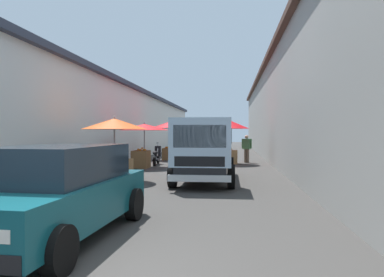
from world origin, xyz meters
name	(u,v)px	position (x,y,z in m)	size (l,w,h in m)	color
ground	(192,166)	(13.50, 0.00, 0.00)	(90.00, 90.00, 0.00)	#3D3A38
building_left_whitewash	(68,122)	(15.75, 7.47, 2.26)	(49.80, 7.50, 4.51)	silver
building_right_concrete	(337,109)	(15.75, -7.47, 2.93)	(49.80, 7.50, 5.84)	gray
fruit_stall_near_left	(144,135)	(12.70, 2.21, 1.56)	(2.41, 2.41, 2.15)	#9E9EA3
fruit_stall_far_left	(115,134)	(8.00, 1.98, 1.62)	(2.22, 2.22, 2.22)	#9E9EA3
fruit_stall_far_right	(171,128)	(17.53, 1.73, 1.92)	(2.54, 2.54, 2.44)	#9E9EA3
fruit_stall_mid_lane	(229,129)	(15.13, -1.79, 1.83)	(2.20, 2.20, 2.40)	#9E9EA3
hatchback_car	(55,191)	(1.66, 0.81, 0.74)	(3.99, 2.08, 1.45)	#0F4C56
delivery_truck	(203,152)	(7.52, -1.05, 1.04)	(4.94, 2.01, 2.08)	black
vendor_by_crates	(201,151)	(11.40, -0.65, 0.87)	(0.41, 0.53, 1.53)	#232328
vendor_in_shade	(247,147)	(16.04, -2.76, 0.87)	(0.39, 0.55, 1.52)	#665B4C
parked_scooter	(156,156)	(14.12, 1.91, 0.45)	(1.69, 0.38, 1.14)	black
plastic_stool	(108,190)	(4.34, 0.92, 0.33)	(0.30, 0.30, 0.43)	#1E8C3F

